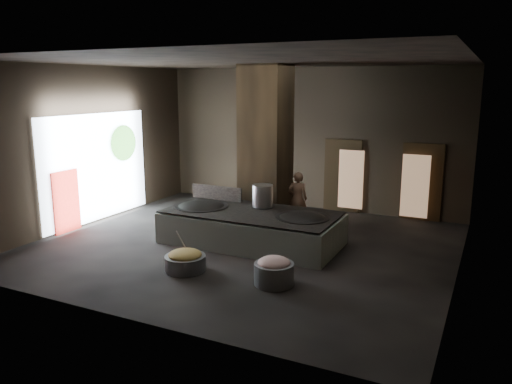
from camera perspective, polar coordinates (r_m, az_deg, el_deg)
The scene contains 28 objects.
floor at distance 12.68m, azimuth -1.32°, elevation -6.27°, with size 10.00×9.00×0.10m, color black.
ceiling at distance 12.04m, azimuth -1.43°, elevation 14.98°, with size 10.00×9.00×0.10m, color black.
back_wall at distance 16.29m, azimuth 6.04°, elevation 6.09°, with size 10.00×0.10×4.50m, color black.
front_wall at distance 8.43m, azimuth -15.72°, elevation -0.00°, with size 10.00×0.10×4.50m, color black.
left_wall at distance 15.13m, azimuth -18.69°, elevation 5.05°, with size 0.10×9.00×4.50m, color black.
right_wall at distance 10.83m, azimuth 23.13°, elevation 2.10°, with size 0.10×9.00×4.50m, color black.
pillar at distance 13.97m, azimuth 1.12°, elevation 5.14°, with size 1.20×1.20×4.50m, color black.
hearth_platform at distance 12.69m, azimuth -0.52°, elevation -4.20°, with size 4.42×2.11×0.77m, color silver.
platform_cap at distance 12.57m, azimuth -0.52°, elevation -2.31°, with size 4.32×2.08×0.03m, color black.
wok_left at distance 13.24m, azimuth -6.25°, elevation -1.93°, with size 1.39×1.39×0.38m, color black.
wok_left_rim at distance 13.22m, azimuth -6.26°, elevation -1.64°, with size 1.42×1.42×0.05m, color black.
wok_right at distance 12.11m, azimuth 5.32°, elevation -3.25°, with size 1.30×1.30×0.37m, color black.
wok_right_rim at distance 12.09m, azimuth 5.32°, elevation -2.93°, with size 1.33×1.33×0.05m, color black.
stock_pot at distance 12.96m, azimuth 0.76°, elevation -0.44°, with size 0.54×0.54×0.58m, color #96999D.
splash_guard at distance 13.84m, azimuth -4.52°, elevation -0.09°, with size 1.54×0.06×0.38m, color black.
cook at distance 14.27m, azimuth 4.76°, elevation -0.76°, with size 0.56×0.36×1.55m, color #865D44.
veg_basin at distance 11.06m, azimuth -8.08°, elevation -8.02°, with size 0.89×0.89×0.33m, color slate.
veg_fill at distance 11.00m, azimuth -8.11°, elevation -7.11°, with size 0.73×0.73×0.22m, color olive.
ladle at distance 11.14m, azimuth -8.35°, elevation -5.79°, with size 0.03×0.03×0.70m, color #96999D.
meat_basin at distance 10.21m, azimuth 2.06°, elevation -9.32°, with size 0.81×0.81×0.44m, color slate.
meat_fill at distance 10.13m, azimuth 2.07°, elevation -8.12°, with size 0.67×0.67×0.26m, color #B5716D.
doorway_near at distance 15.99m, azimuth 9.86°, elevation 1.70°, with size 1.18×0.08×2.38m, color black.
doorway_near_glow at distance 15.91m, azimuth 10.79°, elevation 1.42°, with size 0.78×0.04×1.85m, color #8C6647.
doorway_far at distance 15.52m, azimuth 18.39°, elevation 0.93°, with size 1.18×0.08×2.38m, color black.
doorway_far_glow at distance 15.30m, azimuth 17.72°, elevation 0.63°, with size 0.79×0.04×1.86m, color #8C6647.
left_opening at distance 15.29m, azimuth -17.74°, elevation 2.72°, with size 0.04×4.20×3.10m, color white.
pavilion_sliver at distance 14.48m, azimuth -20.87°, elevation -1.04°, with size 0.05×0.90×1.70m, color maroon.
tree_silhouette at distance 15.95m, azimuth -14.89°, elevation 5.43°, with size 0.28×1.10×1.10m, color #194714.
Camera 1 is at (5.53, -10.68, 3.96)m, focal length 35.00 mm.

